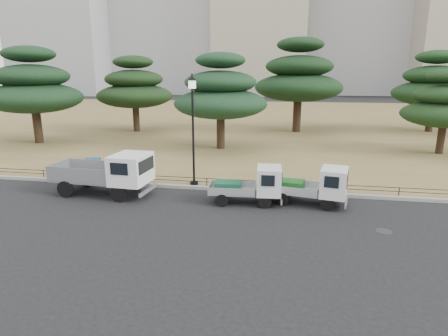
% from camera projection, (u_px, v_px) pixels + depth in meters
% --- Properties ---
extents(ground, '(220.00, 220.00, 0.00)m').
position_uv_depth(ground, '(216.00, 209.00, 15.89)').
color(ground, black).
extents(lawn, '(120.00, 56.00, 0.15)m').
position_uv_depth(lawn, '(265.00, 120.00, 45.06)').
color(lawn, olive).
rests_on(lawn, ground).
extents(curb, '(120.00, 0.25, 0.16)m').
position_uv_depth(curb, '(226.00, 189.00, 18.35)').
color(curb, gray).
rests_on(curb, ground).
extents(truck_large, '(4.73, 2.13, 2.02)m').
position_uv_depth(truck_large, '(107.00, 172.00, 17.52)').
color(truck_large, black).
rests_on(truck_large, ground).
extents(truck_kei_front, '(3.21, 1.52, 1.66)m').
position_uv_depth(truck_kei_front, '(251.00, 185.00, 16.44)').
color(truck_kei_front, black).
rests_on(truck_kei_front, ground).
extents(truck_kei_rear, '(3.43, 1.91, 1.70)m').
position_uv_depth(truck_kei_rear, '(314.00, 186.00, 16.27)').
color(truck_kei_rear, black).
rests_on(truck_kei_rear, ground).
extents(street_lamp, '(0.48, 0.48, 5.34)m').
position_uv_depth(street_lamp, '(193.00, 112.00, 18.00)').
color(street_lamp, black).
rests_on(street_lamp, lawn).
extents(pipe_fence, '(38.00, 0.04, 0.40)m').
position_uv_depth(pipe_fence, '(227.00, 181.00, 18.40)').
color(pipe_fence, black).
rests_on(pipe_fence, lawn).
extents(tarp_pile, '(1.90, 1.60, 1.09)m').
position_uv_depth(tarp_pile, '(89.00, 170.00, 19.90)').
color(tarp_pile, '#12478E').
rests_on(tarp_pile, lawn).
extents(manhole, '(0.60, 0.60, 0.01)m').
position_uv_depth(manhole, '(384.00, 231.00, 13.66)').
color(manhole, '#2D2D30').
rests_on(manhole, ground).
extents(pine_west_far, '(7.37, 7.37, 7.44)m').
position_uv_depth(pine_west_far, '(33.00, 88.00, 28.96)').
color(pine_west_far, black).
rests_on(pine_west_far, lawn).
extents(pine_west_near, '(6.99, 6.99, 6.98)m').
position_uv_depth(pine_west_near, '(135.00, 88.00, 34.91)').
color(pine_west_near, black).
rests_on(pine_west_near, lawn).
extents(pine_center_left, '(6.76, 6.76, 6.87)m').
position_uv_depth(pine_center_left, '(221.00, 94.00, 26.86)').
color(pine_center_left, black).
rests_on(pine_center_left, lawn).
extents(pine_center_right, '(8.08, 8.08, 8.58)m').
position_uv_depth(pine_center_right, '(299.00, 78.00, 34.39)').
color(pine_center_right, black).
rests_on(pine_center_right, lawn).
extents(pine_east_near, '(5.66, 5.66, 5.72)m').
position_uv_depth(pine_east_near, '(446.00, 106.00, 25.26)').
color(pine_east_near, black).
rests_on(pine_east_near, lawn).
extents(pine_east_far, '(7.42, 7.42, 7.46)m').
position_uv_depth(pine_east_far, '(435.00, 85.00, 34.65)').
color(pine_east_far, black).
rests_on(pine_east_far, lawn).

